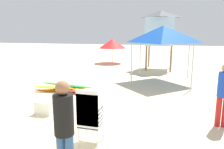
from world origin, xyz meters
TOP-DOWN VIEW (x-y plane):
  - ground at (0.00, 0.00)m, footprint 80.00×80.00m
  - stacked_plastic_chairs at (1.01, -0.32)m, footprint 0.48×0.48m
  - surfboard_pile at (-1.70, 3.43)m, footprint 2.68×0.77m
  - lifeguard_near_left at (1.06, -1.50)m, footprint 0.32×0.32m
  - lifeguard_near_center at (3.97, 1.54)m, footprint 0.32×0.32m
  - popup_canopy at (2.17, 6.49)m, footprint 2.67×2.67m
  - lifeguard_tower at (1.77, 10.43)m, footprint 1.98×1.98m
  - beach_umbrella_left at (-2.11, 12.46)m, footprint 2.19×2.19m
  - cooler_box at (-1.01, 1.06)m, footprint 0.54×0.39m

SIDE VIEW (x-z plane):
  - ground at x=0.00m, z-range 0.00..0.00m
  - surfboard_pile at x=-1.70m, z-range 0.00..0.32m
  - cooler_box at x=-1.01m, z-range 0.00..0.41m
  - stacked_plastic_chairs at x=1.01m, z-range 0.10..1.39m
  - lifeguard_near_center at x=3.97m, z-range 0.13..1.81m
  - lifeguard_near_left at x=1.06m, z-range 0.13..1.85m
  - beach_umbrella_left at x=-2.11m, z-range 0.61..2.59m
  - popup_canopy at x=2.17m, z-range 0.98..3.78m
  - lifeguard_tower at x=1.77m, z-range 0.82..4.69m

